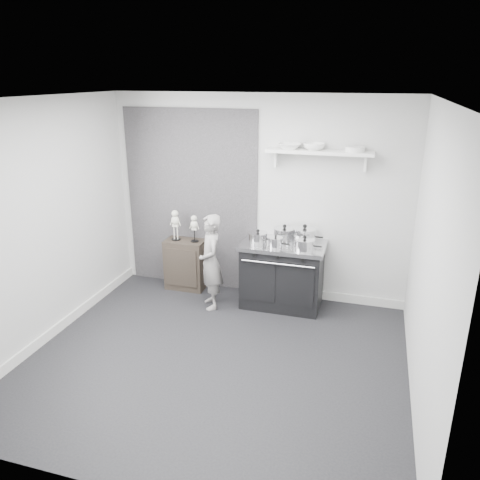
{
  "coord_description": "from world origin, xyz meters",
  "views": [
    {
      "loc": [
        1.48,
        -4.08,
        2.9
      ],
      "look_at": [
        0.01,
        0.95,
        1.05
      ],
      "focal_mm": 35.0,
      "sensor_mm": 36.0,
      "label": 1
    }
  ],
  "objects": [
    {
      "name": "skeleton_full",
      "position": [
        -1.12,
        1.61,
        0.97
      ],
      "size": [
        0.14,
        0.09,
        0.5
      ],
      "primitive_type": null,
      "color": "beige",
      "rests_on": "side_cabinet"
    },
    {
      "name": "side_cabinet",
      "position": [
        -0.99,
        1.61,
        0.36
      ],
      "size": [
        0.55,
        0.32,
        0.72
      ],
      "primitive_type": "cube",
      "color": "black",
      "rests_on": "ground"
    },
    {
      "name": "plate_stack",
      "position": [
        1.22,
        1.67,
        2.07
      ],
      "size": [
        0.23,
        0.23,
        0.06
      ],
      "primitive_type": "cylinder",
      "color": "silver",
      "rests_on": "wall_shelf"
    },
    {
      "name": "stove",
      "position": [
        0.43,
        1.48,
        0.44
      ],
      "size": [
        1.08,
        0.67,
        0.86
      ],
      "color": "black",
      "rests_on": "ground"
    },
    {
      "name": "pot_back_right",
      "position": [
        0.68,
        1.6,
        0.96
      ],
      "size": [
        0.39,
        0.31,
        0.24
      ],
      "color": "silver",
      "rests_on": "stove"
    },
    {
      "name": "pot_front_left",
      "position": [
        0.11,
        1.4,
        0.94
      ],
      "size": [
        0.33,
        0.24,
        0.19
      ],
      "color": "silver",
      "rests_on": "stove"
    },
    {
      "name": "bowl_large",
      "position": [
        0.43,
        1.67,
        2.07
      ],
      "size": [
        0.28,
        0.28,
        0.07
      ],
      "primitive_type": "imported",
      "color": "white",
      "rests_on": "wall_shelf"
    },
    {
      "name": "ground",
      "position": [
        0.0,
        0.0,
        0.0
      ],
      "size": [
        4.0,
        4.0,
        0.0
      ],
      "primitive_type": "plane",
      "color": "black",
      "rests_on": "ground"
    },
    {
      "name": "skeleton_torso",
      "position": [
        -0.84,
        1.61,
        0.93
      ],
      "size": [
        0.12,
        0.08,
        0.43
      ],
      "primitive_type": null,
      "color": "beige",
      "rests_on": "side_cabinet"
    },
    {
      "name": "bowl_small",
      "position": [
        0.73,
        1.67,
        2.08
      ],
      "size": [
        0.26,
        0.26,
        0.08
      ],
      "primitive_type": "imported",
      "color": "white",
      "rests_on": "wall_shelf"
    },
    {
      "name": "pot_front_center",
      "position": [
        0.36,
        1.31,
        0.93
      ],
      "size": [
        0.27,
        0.18,
        0.17
      ],
      "color": "silver",
      "rests_on": "stove"
    },
    {
      "name": "wall_shelf",
      "position": [
        0.8,
        1.68,
        2.01
      ],
      "size": [
        1.3,
        0.26,
        0.24
      ],
      "color": "white",
      "rests_on": "room_shell"
    },
    {
      "name": "child",
      "position": [
        -0.45,
        1.16,
        0.63
      ],
      "size": [
        0.49,
        0.55,
        1.26
      ],
      "primitive_type": "imported",
      "rotation": [
        0.0,
        0.0,
        -1.05
      ],
      "color": "gray",
      "rests_on": "ground"
    },
    {
      "name": "pot_back_left",
      "position": [
        0.41,
        1.62,
        0.95
      ],
      "size": [
        0.37,
        0.29,
        0.21
      ],
      "color": "silver",
      "rests_on": "stove"
    },
    {
      "name": "room_shell",
      "position": [
        -0.09,
        0.15,
        1.64
      ],
      "size": [
        4.02,
        3.62,
        2.71
      ],
      "color": "beige",
      "rests_on": "ground"
    },
    {
      "name": "pot_front_right",
      "position": [
        0.73,
        1.31,
        0.94
      ],
      "size": [
        0.34,
        0.25,
        0.19
      ],
      "color": "silver",
      "rests_on": "stove"
    }
  ]
}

